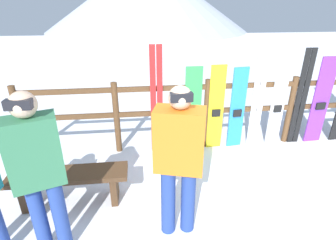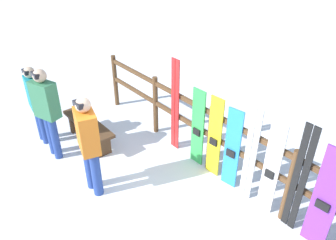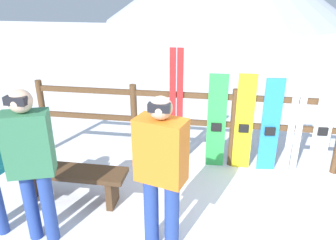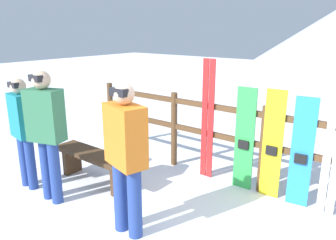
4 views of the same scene
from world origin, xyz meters
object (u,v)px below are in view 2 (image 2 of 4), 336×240
ski_pair_black (299,180)px  ski_pair_white (251,155)px  ski_pair_red (175,106)px  snowboard_green (198,128)px  person_plaid_green (47,108)px  person_orange (88,141)px  snowboard_blue (232,149)px  bench (88,127)px  snowboard_white (271,170)px  snowboard_purple (325,200)px  person_teal (36,100)px  snowboard_yellow (215,138)px

ski_pair_black → ski_pair_white: bearing=-180.0°
ski_pair_red → snowboard_green: bearing=-0.3°
person_plaid_green → person_orange: 1.29m
snowboard_blue → ski_pair_black: bearing=0.2°
person_plaid_green → bench: bearing=87.8°
snowboard_white → snowboard_purple: size_ratio=0.98×
ski_pair_red → ski_pair_white: 1.70m
snowboard_blue → ski_pair_red: bearing=179.9°
snowboard_green → snowboard_white: (1.47, 0.00, 0.04)m
person_orange → person_teal: (-1.88, -0.09, -0.06)m
ski_pair_white → snowboard_white: size_ratio=1.04×
ski_pair_red → snowboard_yellow: bearing=-0.2°
person_plaid_green → ski_pair_red: (1.20, 1.86, -0.10)m
snowboard_white → snowboard_purple: (0.78, 0.00, 0.01)m
ski_pair_red → snowboard_white: 2.07m
snowboard_yellow → ski_pair_black: bearing=0.1°
person_orange → ski_pair_white: size_ratio=1.06×
ski_pair_red → snowboard_purple: (2.85, -0.00, -0.12)m
snowboard_white → person_orange: bearing=-138.4°
person_orange → snowboard_yellow: size_ratio=1.15×
bench → snowboard_purple: bearing=16.3°
ski_pair_black → ski_pair_red: bearing=180.0°
person_teal → snowboard_purple: size_ratio=1.00×
ski_pair_red → snowboard_blue: bearing=-0.1°
person_orange → snowboard_blue: 2.18m
ski_pair_black → snowboard_white: bearing=-179.5°
ski_pair_white → person_orange: bearing=-132.5°
snowboard_blue → ski_pair_white: 0.35m
snowboard_yellow → snowboard_purple: (1.86, 0.00, 0.04)m
ski_pair_red → ski_pair_black: (2.47, 0.00, -0.05)m
ski_pair_red → bench: bearing=-134.8°
ski_pair_white → snowboard_purple: 1.15m
person_teal → snowboard_white: bearing=25.6°
person_orange → person_teal: 1.88m
snowboard_yellow → snowboard_purple: bearing=0.0°
person_plaid_green → ski_pair_black: (3.67, 1.86, -0.15)m
snowboard_white → person_teal: bearing=-154.4°
person_teal → snowboard_white: (3.86, 1.84, -0.15)m
person_teal → snowboard_green: size_ratio=1.08×
person_teal → snowboard_purple: person_teal is taller
bench → person_orange: (1.26, -0.58, 0.62)m
ski_pair_red → person_orange: bearing=-87.2°
person_plaid_green → snowboard_white: person_plaid_green is taller
person_orange → snowboard_purple: 3.28m
bench → snowboard_white: bearing=20.0°
bench → person_plaid_green: person_plaid_green is taller
person_plaid_green → person_teal: 0.60m
snowboard_green → ski_pair_white: size_ratio=0.91×
snowboard_green → snowboard_yellow: size_ratio=0.99×
person_plaid_green → ski_pair_white: size_ratio=1.08×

